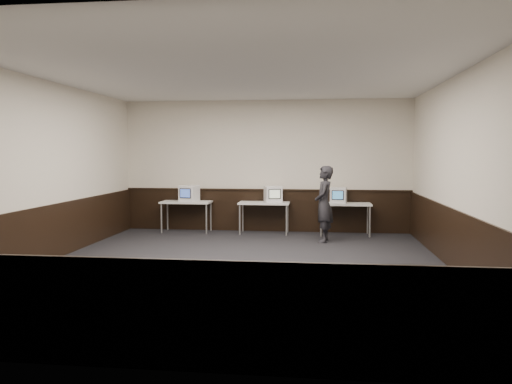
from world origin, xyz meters
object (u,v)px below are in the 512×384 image
(emac_center, at_px, (273,194))
(desk_right, at_px, (345,206))
(person, at_px, (324,204))
(desk_center, at_px, (264,205))
(emac_left, at_px, (189,193))
(desk_left, at_px, (186,204))
(emac_right, at_px, (339,195))

(emac_center, bearing_deg, desk_right, -16.93)
(desk_right, relative_size, person, 0.73)
(desk_center, height_order, emac_center, emac_center)
(person, bearing_deg, emac_center, -126.08)
(person, bearing_deg, emac_left, -102.08)
(desk_left, height_order, desk_right, same)
(desk_center, bearing_deg, emac_left, -178.63)
(desk_left, distance_m, emac_left, 0.28)
(desk_center, height_order, desk_right, same)
(desk_left, distance_m, emac_right, 3.66)
(desk_right, relative_size, emac_left, 2.48)
(desk_center, relative_size, emac_left, 2.48)
(emac_right, distance_m, person, 1.07)
(desk_center, distance_m, person, 1.71)
(desk_center, relative_size, emac_right, 2.76)
(desk_right, distance_m, emac_left, 3.73)
(desk_right, xyz_separation_m, person, (-0.50, -0.98, 0.14))
(emac_left, distance_m, person, 3.35)
(desk_center, xyz_separation_m, desk_right, (1.90, 0.00, 0.00))
(emac_left, bearing_deg, desk_left, 165.01)
(desk_right, xyz_separation_m, emac_left, (-3.72, -0.04, 0.27))
(emac_left, bearing_deg, emac_center, 14.19)
(emac_left, relative_size, person, 0.29)
(desk_center, height_order, emac_left, emac_left)
(desk_left, xyz_separation_m, emac_center, (2.11, 0.03, 0.26))
(desk_center, xyz_separation_m, person, (1.40, -0.98, 0.14))
(person, bearing_deg, desk_center, -120.85)
(desk_left, height_order, emac_left, emac_left)
(desk_right, relative_size, emac_right, 2.76)
(desk_left, bearing_deg, desk_center, 0.00)
(person, bearing_deg, desk_right, 157.02)
(desk_left, relative_size, emac_left, 2.48)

